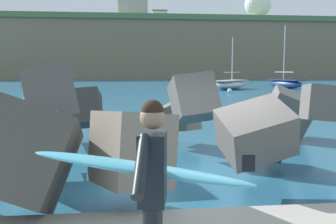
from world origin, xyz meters
name	(u,v)px	position (x,y,z in m)	size (l,w,h in m)	color
ground_plane	(202,186)	(0.00, 0.00, 0.00)	(400.00, 400.00, 0.00)	#235B7A
breakwater_jetty	(156,115)	(-0.77, 1.66, 1.21)	(28.87, 7.70, 2.58)	#605B56
surfer_with_board	(150,183)	(-1.24, -3.82, 1.28)	(2.12, 1.31, 1.78)	black
boat_near_centre	(230,84)	(10.09, 34.36, 0.56)	(5.62, 5.67, 5.86)	white
boat_near_right	(286,83)	(17.38, 36.09, 0.58)	(3.28, 5.68, 7.46)	navy
boat_mid_left	(39,81)	(-12.76, 42.99, 0.74)	(4.54, 1.74, 2.33)	white
mooring_buoy_inner	(278,100)	(8.55, 16.96, 0.22)	(0.44, 0.44, 0.44)	yellow
mooring_buoy_outer	(230,91)	(8.27, 27.88, 0.22)	(0.44, 0.44, 0.44)	silver
headland_bluff	(181,51)	(13.65, 97.84, 7.26)	(108.71, 41.99, 14.47)	#847056
radar_dome	(258,7)	(37.81, 104.81, 20.78)	(7.90, 7.90, 11.09)	silver
station_building_west	(129,11)	(-0.82, 96.70, 17.68)	(5.87, 7.97, 6.39)	#B2ADA3
station_building_central	(134,10)	(0.40, 90.17, 17.02)	(6.92, 7.88, 5.06)	#B2ADA3
station_building_east	(159,20)	(8.17, 107.13, 16.94)	(4.40, 7.47, 4.91)	silver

